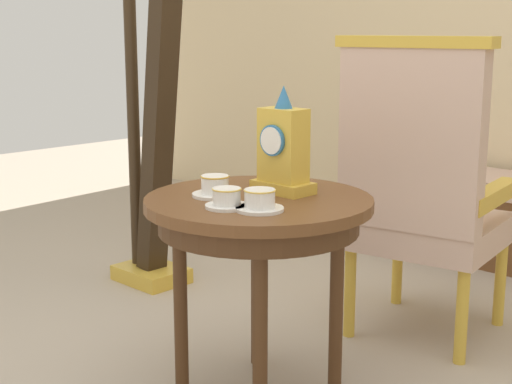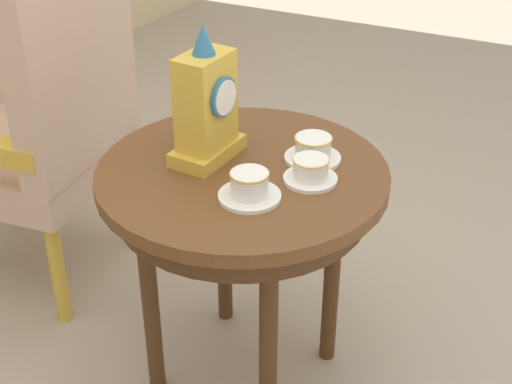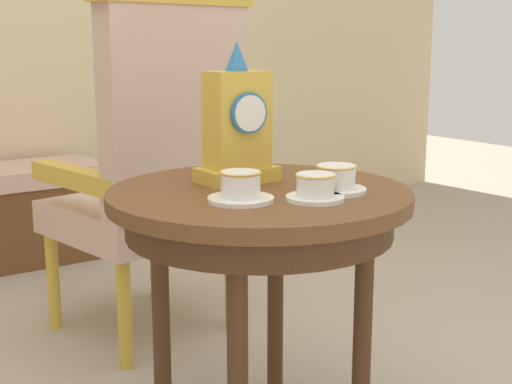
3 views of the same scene
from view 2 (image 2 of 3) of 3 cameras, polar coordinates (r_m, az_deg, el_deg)
name	(u,v)px [view 2 (image 2 of 3)]	position (r m, az deg, el deg)	size (l,w,h in m)	color
side_table	(243,197)	(1.80, -1.04, -0.38)	(0.70, 0.70, 0.66)	brown
teacup_left	(249,187)	(1.63, -0.51, 0.39)	(0.14, 0.14, 0.07)	white
teacup_right	(311,171)	(1.71, 4.24, 1.66)	(0.13, 0.13, 0.06)	white
teacup_center	(313,150)	(1.79, 4.42, 3.28)	(0.14, 0.14, 0.06)	white
mantel_clock	(206,107)	(1.76, -3.85, 6.56)	(0.19, 0.11, 0.34)	gold
armchair	(47,110)	(2.30, -15.80, 6.08)	(0.62, 0.62, 1.14)	#CCA893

